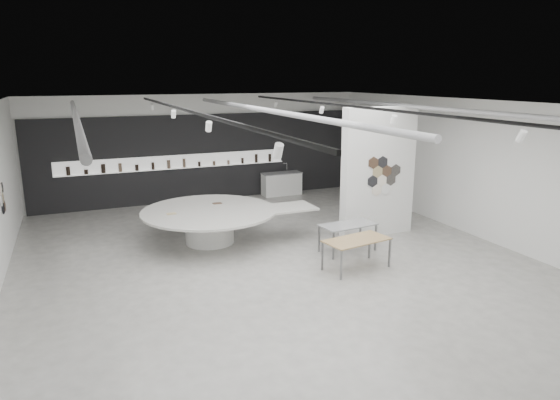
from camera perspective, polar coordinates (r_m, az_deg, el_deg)
name	(u,v)px	position (r m, az deg, el deg)	size (l,w,h in m)	color
room	(272,179)	(11.62, -0.92, 2.39)	(12.02, 14.02, 3.82)	#A7A59E
back_wall_display	(201,158)	(18.24, -9.00, 4.76)	(11.80, 0.27, 3.10)	black
partition_column	(378,172)	(14.20, 11.17, 3.13)	(2.20, 0.38, 3.60)	white
display_island	(212,221)	(13.60, -7.75, -2.41)	(4.64, 3.64, 0.93)	white
sample_table_wood	(357,241)	(11.77, 8.76, -4.70)	(1.65, 1.02, 0.72)	#A58555
sample_table_stone	(348,227)	(12.89, 7.77, -3.02)	(1.49, 0.88, 0.73)	gray
kitchen_counter	(282,184)	(18.99, 0.18, 1.88)	(1.52, 0.60, 1.19)	white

